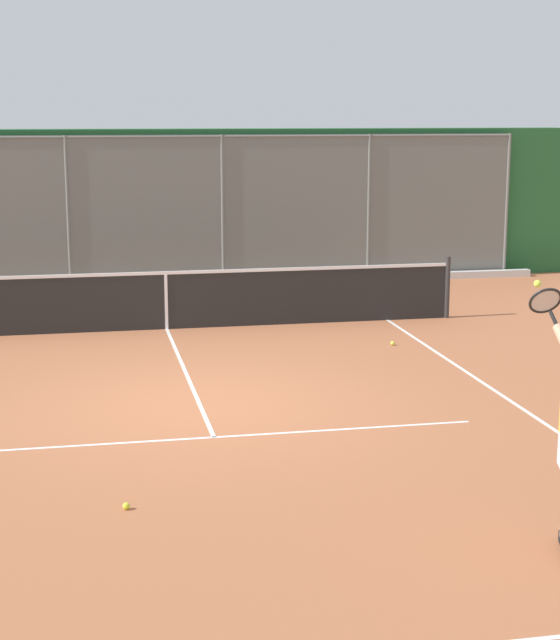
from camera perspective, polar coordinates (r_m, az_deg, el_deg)
ground_plane at (r=12.49m, az=-4.55°, el=-4.72°), size 60.00×60.00×0.00m
court_line_markings at (r=11.04m, az=-3.59°, el=-6.89°), size 7.63×10.60×0.01m
fence_backdrop at (r=21.34m, az=-7.62°, el=6.29°), size 18.48×1.37×3.17m
tennis_net at (r=16.72m, az=-6.41°, el=1.15°), size 9.80×0.09×1.07m
tennis_ball_near_baseline at (r=9.35m, az=-8.62°, el=-10.29°), size 0.07×0.07×0.07m
tennis_ball_near_net at (r=15.63m, az=6.34°, el=-1.30°), size 0.07×0.07×0.07m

